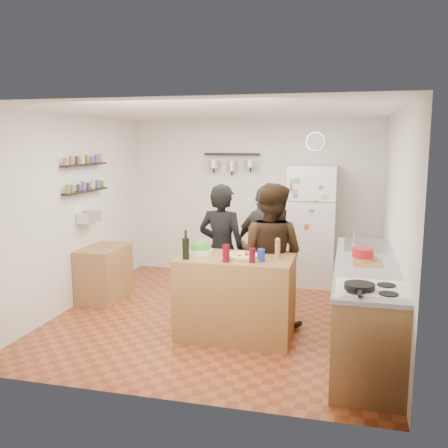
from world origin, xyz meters
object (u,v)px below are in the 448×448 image
(person_back, at_px, (265,248))
(salt_canister, at_px, (261,255))
(fridge, at_px, (312,225))
(person_left, at_px, (222,251))
(red_bowl, at_px, (363,253))
(prep_island, at_px, (236,297))
(wine_bottle, at_px, (186,249))
(side_table, at_px, (104,273))
(pepper_mill, at_px, (278,250))
(wall_clock, at_px, (316,142))
(skillet, at_px, (359,286))
(salad_bowl, at_px, (200,251))
(counter_run, at_px, (366,306))
(person_center, at_px, (271,255))

(person_back, bearing_deg, salt_canister, 124.95)
(fridge, bearing_deg, person_back, -109.16)
(person_left, xyz_separation_m, red_bowl, (1.66, -0.33, 0.14))
(prep_island, relative_size, red_bowl, 5.47)
(person_back, bearing_deg, wine_bottle, 88.97)
(side_table, bearing_deg, pepper_mill, -17.98)
(red_bowl, relative_size, wall_clock, 0.76)
(wine_bottle, relative_size, skillet, 0.89)
(salad_bowl, height_order, wall_clock, wall_clock)
(red_bowl, bearing_deg, salad_bowl, -171.90)
(red_bowl, distance_m, side_table, 3.49)
(person_back, relative_size, wall_clock, 5.40)
(salt_canister, distance_m, wall_clock, 3.05)
(salad_bowl, distance_m, person_back, 1.11)
(salad_bowl, height_order, person_back, person_back)
(salt_canister, distance_m, person_left, 0.98)
(salt_canister, relative_size, fridge, 0.07)
(prep_island, xyz_separation_m, salad_bowl, (-0.42, 0.05, 0.48))
(wall_clock, bearing_deg, counter_run, -74.08)
(person_back, bearing_deg, skillet, 148.40)
(counter_run, bearing_deg, wine_bottle, -171.97)
(person_back, distance_m, counter_run, 1.58)
(side_table, bearing_deg, fridge, 28.91)
(person_center, height_order, side_table, person_center)
(prep_island, relative_size, wine_bottle, 5.49)
(red_bowl, distance_m, wall_clock, 2.74)
(skillet, bearing_deg, person_left, 135.85)
(salt_canister, distance_m, counter_run, 1.22)
(prep_island, distance_m, wine_bottle, 0.79)
(counter_run, distance_m, side_table, 3.54)
(salad_bowl, bearing_deg, person_left, 80.27)
(person_back, relative_size, fridge, 0.90)
(skillet, xyz_separation_m, wall_clock, (-0.65, 3.61, 1.21))
(salt_canister, relative_size, counter_run, 0.05)
(person_back, distance_m, side_table, 2.26)
(red_bowl, bearing_deg, side_table, 170.61)
(salt_canister, xyz_separation_m, fridge, (0.34, 2.47, -0.07))
(prep_island, bearing_deg, pepper_mill, 6.34)
(pepper_mill, bearing_deg, person_center, 108.06)
(salad_bowl, bearing_deg, counter_run, -0.11)
(prep_island, xyz_separation_m, person_center, (0.31, 0.48, 0.39))
(prep_island, bearing_deg, red_bowl, 12.63)
(counter_run, height_order, side_table, counter_run)
(counter_run, height_order, wall_clock, wall_clock)
(person_left, relative_size, red_bowl, 7.25)
(fridge, bearing_deg, salad_bowl, -114.79)
(fridge, bearing_deg, counter_run, -71.94)
(salad_bowl, distance_m, pepper_mill, 0.87)
(person_center, bearing_deg, side_table, 7.44)
(fridge, bearing_deg, person_left, -119.22)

